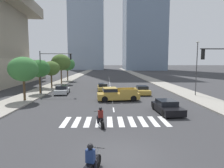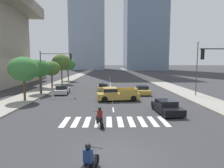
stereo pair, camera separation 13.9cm
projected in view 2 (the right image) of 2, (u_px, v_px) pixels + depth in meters
ground_plane at (119, 157)px, 9.85m from camera, size 800.00×800.00×0.00m
sidewalk_east at (167, 86)px, 39.91m from camera, size 4.00×260.00×0.15m
sidewalk_west at (53, 86)px, 39.41m from camera, size 4.00×260.00×0.15m
crosswalk_near at (115, 121)px, 15.74m from camera, size 8.55×2.85×0.01m
lane_divider_center at (110, 84)px, 43.57m from camera, size 0.14×50.00×0.01m
motorcycle_lead at (89, 163)px, 8.07m from camera, size 0.94×2.03×1.49m
motorcycle_trailing at (100, 118)px, 14.61m from camera, size 0.86×2.11×1.49m
pickup_truck at (116, 94)px, 24.44m from camera, size 5.46×2.62×1.67m
sedan_gold_0 at (103, 87)px, 33.51m from camera, size 1.95×4.77×1.25m
sedan_black_1 at (167, 107)px, 18.39m from camera, size 2.15×4.31×1.23m
sedan_silver_2 at (62, 90)px, 30.03m from camera, size 2.21×4.64×1.30m
sedan_gold_3 at (142, 90)px, 29.56m from camera, size 1.91×4.33×1.26m
traffic_signal_far at (52, 65)px, 28.66m from camera, size 5.06×0.28×6.39m
street_lamp_east at (197, 64)px, 27.15m from camera, size 0.50×0.24×7.64m
street_tree_nearest at (23, 69)px, 23.71m from camera, size 3.56×3.56×5.39m
street_tree_second at (40, 69)px, 29.39m from camera, size 3.16×3.16×5.13m
street_tree_third at (52, 68)px, 35.54m from camera, size 3.14×3.14×4.97m
street_tree_fourth at (61, 62)px, 43.12m from camera, size 4.28×4.28×6.56m
street_tree_fifth at (68, 64)px, 50.11m from camera, size 3.92×3.92×5.97m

